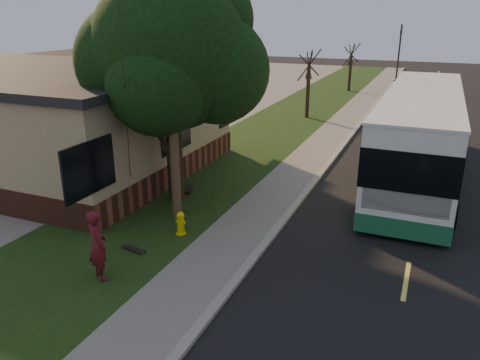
# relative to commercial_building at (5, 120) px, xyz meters

# --- Properties ---
(ground) EXTENTS (120.00, 120.00, 0.00)m
(ground) POSITION_rel_commercial_building_xyz_m (14.00, -4.00, -1.84)
(ground) COLOR black
(ground) RESTS_ON ground
(road) EXTENTS (8.00, 80.00, 0.01)m
(road) POSITION_rel_commercial_building_xyz_m (18.00, 6.00, -1.83)
(road) COLOR black
(road) RESTS_ON ground
(curb) EXTENTS (0.25, 80.00, 0.12)m
(curb) POSITION_rel_commercial_building_xyz_m (14.00, 6.00, -1.78)
(curb) COLOR gray
(curb) RESTS_ON ground
(sidewalk) EXTENTS (2.00, 80.00, 0.08)m
(sidewalk) POSITION_rel_commercial_building_xyz_m (13.00, 6.00, -1.80)
(sidewalk) COLOR slate
(sidewalk) RESTS_ON ground
(grass_verge) EXTENTS (5.00, 80.00, 0.07)m
(grass_verge) POSITION_rel_commercial_building_xyz_m (9.50, 6.00, -1.80)
(grass_verge) COLOR black
(grass_verge) RESTS_ON ground
(building_lot) EXTENTS (15.00, 80.00, 0.04)m
(building_lot) POSITION_rel_commercial_building_xyz_m (-0.50, 6.00, -1.82)
(building_lot) COLOR slate
(building_lot) RESTS_ON ground
(commercial_building) EXTENTS (18.40, 10.40, 4.25)m
(commercial_building) POSITION_rel_commercial_building_xyz_m (0.00, 0.00, 0.00)
(commercial_building) COLOR #937F5B
(commercial_building) RESTS_ON ground
(fire_hydrant) EXTENTS (0.32, 0.32, 0.74)m
(fire_hydrant) POSITION_rel_commercial_building_xyz_m (11.40, -4.00, -1.41)
(fire_hydrant) COLOR yellow
(fire_hydrant) RESTS_ON grass_verge
(utility_pole) EXTENTS (2.86, 3.21, 9.07)m
(utility_pole) POSITION_rel_commercial_building_xyz_m (10.69, -3.01, 2.79)
(utility_pole) COLOR #473321
(utility_pole) RESTS_ON ground
(leafy_tree) EXTENTS (6.30, 6.00, 7.80)m
(leafy_tree) POSITION_rel_commercial_building_xyz_m (9.83, -1.35, 3.33)
(leafy_tree) COLOR black
(leafy_tree) RESTS_ON grass_verge
(bare_tree_near) EXTENTS (1.38, 1.21, 4.31)m
(bare_tree_near) POSITION_rel_commercial_building_xyz_m (10.50, 14.00, 0.31)
(bare_tree_near) COLOR black
(bare_tree_near) RESTS_ON grass_verge
(bare_tree_far) EXTENTS (1.38, 1.21, 4.03)m
(bare_tree_far) POSITION_rel_commercial_building_xyz_m (11.00, 26.00, 0.16)
(bare_tree_far) COLOR black
(bare_tree_far) RESTS_ON grass_verge
(traffic_signal) EXTENTS (0.18, 0.22, 5.50)m
(traffic_signal) POSITION_rel_commercial_building_xyz_m (14.50, 30.00, 1.32)
(traffic_signal) COLOR #2D2D30
(traffic_signal) RESTS_ON ground
(transit_bus) EXTENTS (3.04, 13.18, 3.56)m
(transit_bus) POSITION_rel_commercial_building_xyz_m (17.66, 4.58, 0.06)
(transit_bus) COLOR silver
(transit_bus) RESTS_ON ground
(skateboarder) EXTENTS (0.81, 0.72, 1.87)m
(skateboarder) POSITION_rel_commercial_building_xyz_m (10.76, -7.01, -0.83)
(skateboarder) COLOR #551119
(skateboarder) RESTS_ON grass_verge
(skateboard_main) EXTENTS (0.54, 0.92, 0.08)m
(skateboard_main) POSITION_rel_commercial_building_xyz_m (9.85, -0.60, -1.71)
(skateboard_main) COLOR black
(skateboard_main) RESTS_ON grass_verge
(skateboard_spare) EXTENTS (0.82, 0.35, 0.07)m
(skateboard_spare) POSITION_rel_commercial_building_xyz_m (10.67, -5.46, -1.71)
(skateboard_spare) COLOR black
(skateboard_spare) RESTS_ON grass_verge
(dumpster) EXTENTS (1.68, 1.40, 1.37)m
(dumpster) POSITION_rel_commercial_building_xyz_m (6.23, 4.68, -1.11)
(dumpster) COLOR black
(dumpster) RESTS_ON building_lot
(distant_car) EXTENTS (2.14, 4.70, 1.56)m
(distant_car) POSITION_rel_commercial_building_xyz_m (15.50, 27.39, -1.06)
(distant_car) COLOR black
(distant_car) RESTS_ON ground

